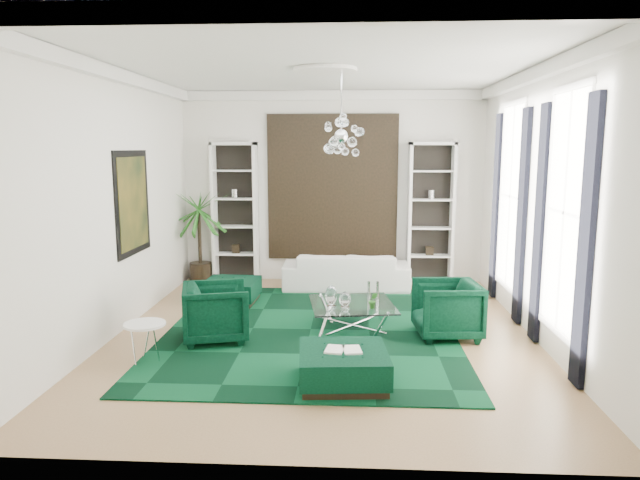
# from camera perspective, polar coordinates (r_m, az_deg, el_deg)

# --- Properties ---
(floor) EXTENTS (6.00, 7.00, 0.02)m
(floor) POSITION_cam_1_polar(r_m,az_deg,el_deg) (8.42, 0.38, -9.46)
(floor) COLOR tan
(floor) RESTS_ON ground
(ceiling) EXTENTS (6.00, 7.00, 0.02)m
(ceiling) POSITION_cam_1_polar(r_m,az_deg,el_deg) (8.06, 0.41, 17.22)
(ceiling) COLOR white
(ceiling) RESTS_ON ground
(wall_back) EXTENTS (6.00, 0.02, 3.80)m
(wall_back) POSITION_cam_1_polar(r_m,az_deg,el_deg) (11.51, 1.25, 5.28)
(wall_back) COLOR white
(wall_back) RESTS_ON ground
(wall_front) EXTENTS (6.00, 0.02, 3.80)m
(wall_front) POSITION_cam_1_polar(r_m,az_deg,el_deg) (4.55, -1.78, -0.72)
(wall_front) COLOR white
(wall_front) RESTS_ON ground
(wall_left) EXTENTS (0.02, 7.00, 3.80)m
(wall_left) POSITION_cam_1_polar(r_m,az_deg,el_deg) (8.70, -19.86, 3.48)
(wall_left) COLOR white
(wall_left) RESTS_ON ground
(wall_right) EXTENTS (0.02, 7.00, 3.80)m
(wall_right) POSITION_cam_1_polar(r_m,az_deg,el_deg) (8.43, 21.33, 3.23)
(wall_right) COLOR white
(wall_right) RESTS_ON ground
(crown_molding) EXTENTS (6.00, 7.00, 0.18)m
(crown_molding) POSITION_cam_1_polar(r_m,az_deg,el_deg) (8.05, 0.41, 16.45)
(crown_molding) COLOR white
(crown_molding) RESTS_ON ceiling
(ceiling_medallion) EXTENTS (0.90, 0.90, 0.05)m
(ceiling_medallion) POSITION_cam_1_polar(r_m,az_deg,el_deg) (8.35, 0.51, 16.66)
(ceiling_medallion) COLOR white
(ceiling_medallion) RESTS_ON ceiling
(tapestry) EXTENTS (2.50, 0.06, 2.80)m
(tapestry) POSITION_cam_1_polar(r_m,az_deg,el_deg) (11.46, 1.24, 5.26)
(tapestry) COLOR black
(tapestry) RESTS_ON wall_back
(shelving_left) EXTENTS (0.90, 0.38, 2.80)m
(shelving_left) POSITION_cam_1_polar(r_m,az_deg,el_deg) (11.59, -8.48, 2.72)
(shelving_left) COLOR white
(shelving_left) RESTS_ON floor
(shelving_right) EXTENTS (0.90, 0.38, 2.80)m
(shelving_right) POSITION_cam_1_polar(r_m,az_deg,el_deg) (11.46, 11.01, 2.58)
(shelving_right) COLOR white
(shelving_right) RESTS_ON floor
(painting) EXTENTS (0.04, 1.30, 1.60)m
(painting) POSITION_cam_1_polar(r_m,az_deg,el_deg) (9.24, -18.17, 3.56)
(painting) COLOR black
(painting) RESTS_ON wall_left
(window_near) EXTENTS (0.03, 1.10, 2.90)m
(window_near) POSITION_cam_1_polar(r_m,az_deg,el_deg) (7.57, 23.28, 2.51)
(window_near) COLOR white
(window_near) RESTS_ON wall_right
(curtain_near_a) EXTENTS (0.07, 0.30, 3.25)m
(curtain_near_a) POSITION_cam_1_polar(r_m,az_deg,el_deg) (6.87, 25.07, -0.33)
(curtain_near_a) COLOR black
(curtain_near_a) RESTS_ON floor
(curtain_near_b) EXTENTS (0.07, 0.30, 3.25)m
(curtain_near_b) POSITION_cam_1_polar(r_m,az_deg,el_deg) (8.32, 21.12, 1.44)
(curtain_near_b) COLOR black
(curtain_near_b) RESTS_ON floor
(window_far) EXTENTS (0.03, 1.10, 2.90)m
(window_far) POSITION_cam_1_polar(r_m,az_deg,el_deg) (9.85, 18.54, 4.15)
(window_far) COLOR white
(window_far) RESTS_ON wall_right
(curtain_far_a) EXTENTS (0.07, 0.30, 3.25)m
(curtain_far_a) POSITION_cam_1_polar(r_m,az_deg,el_deg) (9.12, 19.52, 2.15)
(curtain_far_a) COLOR black
(curtain_far_a) RESTS_ON floor
(curtain_far_b) EXTENTS (0.07, 0.30, 3.25)m
(curtain_far_b) POSITION_cam_1_polar(r_m,az_deg,el_deg) (10.62, 17.19, 3.19)
(curtain_far_b) COLOR black
(curtain_far_b) RESTS_ON floor
(rug) EXTENTS (4.20, 5.00, 0.02)m
(rug) POSITION_cam_1_polar(r_m,az_deg,el_deg) (8.58, -0.93, -8.97)
(rug) COLOR black
(rug) RESTS_ON floor
(sofa) EXTENTS (2.41, 0.97, 0.70)m
(sofa) POSITION_cam_1_polar(r_m,az_deg,el_deg) (10.98, 2.63, -3.10)
(sofa) COLOR silver
(sofa) RESTS_ON floor
(armchair_left) EXTENTS (1.09, 1.07, 0.81)m
(armchair_left) POSITION_cam_1_polar(r_m,az_deg,el_deg) (8.18, -10.36, -7.12)
(armchair_left) COLOR black
(armchair_left) RESTS_ON floor
(armchair_right) EXTENTS (0.97, 0.95, 0.81)m
(armchair_right) POSITION_cam_1_polar(r_m,az_deg,el_deg) (8.39, 12.55, -6.78)
(armchair_right) COLOR black
(armchair_right) RESTS_ON floor
(coffee_table) EXTENTS (1.36, 1.36, 0.41)m
(coffee_table) POSITION_cam_1_polar(r_m,az_deg,el_deg) (8.54, 3.20, -7.69)
(coffee_table) COLOR white
(coffee_table) RESTS_ON floor
(ottoman_side) EXTENTS (0.94, 0.94, 0.40)m
(ottoman_side) POSITION_cam_1_polar(r_m,az_deg,el_deg) (10.14, -8.84, -5.11)
(ottoman_side) COLOR black
(ottoman_side) RESTS_ON floor
(ottoman_front) EXTENTS (1.08, 1.08, 0.40)m
(ottoman_front) POSITION_cam_1_polar(r_m,az_deg,el_deg) (6.70, 2.34, -12.59)
(ottoman_front) COLOR black
(ottoman_front) RESTS_ON floor
(book) EXTENTS (0.42, 0.28, 0.03)m
(book) POSITION_cam_1_polar(r_m,az_deg,el_deg) (6.62, 2.35, -10.86)
(book) COLOR white
(book) RESTS_ON ottoman_front
(side_table) EXTENTS (0.65, 0.65, 0.50)m
(side_table) POSITION_cam_1_polar(r_m,az_deg,el_deg) (7.62, -17.05, -9.85)
(side_table) COLOR white
(side_table) RESTS_ON floor
(palm) EXTENTS (1.77, 1.77, 2.40)m
(palm) POSITION_cam_1_polar(r_m,az_deg,el_deg) (11.62, -12.00, 1.65)
(palm) COLOR #25671D
(palm) RESTS_ON floor
(chandelier) EXTENTS (0.84, 0.84, 0.72)m
(chandelier) POSITION_cam_1_polar(r_m,az_deg,el_deg) (8.35, 2.14, 10.32)
(chandelier) COLOR white
(chandelier) RESTS_ON ceiling
(table_plant) EXTENTS (0.14, 0.11, 0.24)m
(table_plant) POSITION_cam_1_polar(r_m,az_deg,el_deg) (8.22, 5.33, -6.03)
(table_plant) COLOR #25671D
(table_plant) RESTS_ON coffee_table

